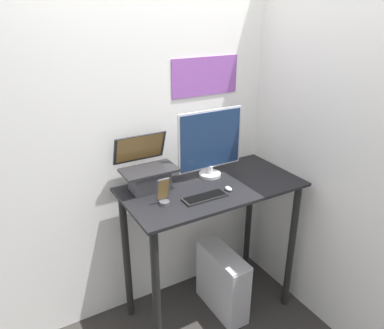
# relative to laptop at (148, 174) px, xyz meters

# --- Properties ---
(wall_back) EXTENTS (6.00, 0.06, 2.60)m
(wall_back) POSITION_rel_laptop_xyz_m (0.37, 0.21, 0.17)
(wall_back) COLOR white
(wall_back) RESTS_ON ground_plane
(wall_side_right) EXTENTS (0.05, 6.00, 2.60)m
(wall_side_right) POSITION_rel_laptop_xyz_m (1.04, -0.48, 0.17)
(wall_side_right) COLOR white
(wall_side_right) RESTS_ON ground_plane
(desk) EXTENTS (1.17, 0.60, 1.03)m
(desk) POSITION_rel_laptop_xyz_m (0.37, -0.17, -0.32)
(desk) COLOR black
(desk) RESTS_ON ground_plane
(laptop) EXTENTS (0.35, 0.28, 0.33)m
(laptop) POSITION_rel_laptop_xyz_m (0.00, 0.00, 0.00)
(laptop) COLOR #4C4C51
(laptop) RESTS_ON desk
(monitor) EXTENTS (0.48, 0.15, 0.46)m
(monitor) POSITION_rel_laptop_xyz_m (0.44, -0.04, 0.13)
(monitor) COLOR silver
(monitor) RESTS_ON desk
(keyboard) EXTENTS (0.28, 0.10, 0.02)m
(keyboard) POSITION_rel_laptop_xyz_m (0.24, -0.30, -0.09)
(keyboard) COLOR black
(keyboard) RESTS_ON desk
(mouse) EXTENTS (0.04, 0.06, 0.03)m
(mouse) POSITION_rel_laptop_xyz_m (0.42, -0.29, -0.09)
(mouse) COLOR white
(mouse) RESTS_ON desk
(cell_phone) EXTENTS (0.07, 0.07, 0.17)m
(cell_phone) POSITION_rel_laptop_xyz_m (-0.01, -0.24, -0.04)
(cell_phone) COLOR #4C4C51
(cell_phone) RESTS_ON desk
(computer_tower) EXTENTS (0.17, 0.47, 0.49)m
(computer_tower) POSITION_rel_laptop_xyz_m (0.45, -0.22, -0.88)
(computer_tower) COLOR silver
(computer_tower) RESTS_ON ground_plane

